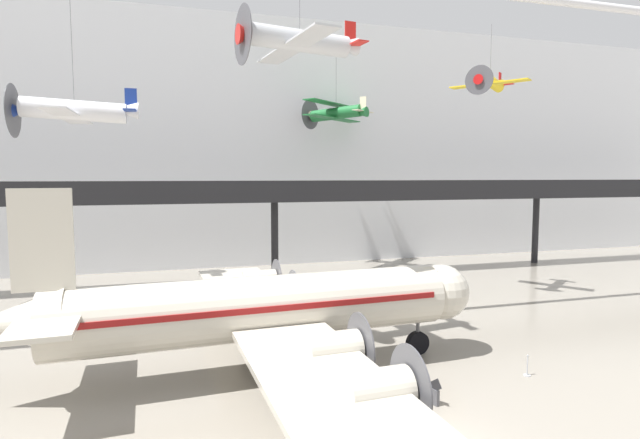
{
  "coord_description": "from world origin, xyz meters",
  "views": [
    {
      "loc": [
        -9.34,
        -15.95,
        9.95
      ],
      "look_at": [
        -0.96,
        12.49,
        7.34
      ],
      "focal_mm": 28.0,
      "sensor_mm": 36.0,
      "label": 1
    }
  ],
  "objects": [
    {
      "name": "hangar_back_wall",
      "position": [
        0.0,
        39.96,
        13.57
      ],
      "size": [
        140.0,
        3.0,
        27.13
      ],
      "color": "silver",
      "rests_on": "ground"
    },
    {
      "name": "mezzanine_walkway",
      "position": [
        0.0,
        30.36,
        7.86
      ],
      "size": [
        110.0,
        3.2,
        9.5
      ],
      "color": "black",
      "rests_on": "ground"
    },
    {
      "name": "airliner_silver_main",
      "position": [
        -5.55,
        8.03,
        3.38
      ],
      "size": [
        24.65,
        28.01,
        9.42
      ],
      "rotation": [
        0.0,
        0.0,
        0.05
      ],
      "color": "beige",
      "rests_on": "ground"
    },
    {
      "name": "suspended_plane_white_twin",
      "position": [
        -15.41,
        20.44,
        14.2
      ],
      "size": [
        7.87,
        9.66,
        9.66
      ],
      "rotation": [
        0.0,
        0.0,
        3.14
      ],
      "color": "silver"
    },
    {
      "name": "suspended_plane_yellow_lowwing",
      "position": [
        15.58,
        19.77,
        17.58
      ],
      "size": [
        5.35,
        5.8,
        5.89
      ],
      "rotation": [
        0.0,
        0.0,
        3.75
      ],
      "color": "yellow"
    },
    {
      "name": "suspended_plane_silver_racer",
      "position": [
        -2.45,
        11.39,
        17.33
      ],
      "size": [
        7.26,
        8.83,
        6.37
      ],
      "rotation": [
        0.0,
        0.0,
        3.29
      ],
      "color": "silver"
    },
    {
      "name": "suspended_plane_green_biplane",
      "position": [
        7.16,
        34.23,
        16.47
      ],
      "size": [
        7.79,
        7.42,
        7.16
      ],
      "rotation": [
        0.0,
        0.0,
        2.26
      ],
      "color": "#1E6B33"
    },
    {
      "name": "stanchion_barrier",
      "position": [
        7.38,
        4.24,
        0.33
      ],
      "size": [
        0.36,
        0.36,
        1.08
      ],
      "color": "#B2B5BA",
      "rests_on": "ground"
    },
    {
      "name": "info_sign_pedestal",
      "position": [
        1.37,
        2.68,
        0.46
      ],
      "size": [
        0.25,
        0.77,
        1.24
      ],
      "rotation": [
        0.0,
        0.0,
        0.23
      ],
      "color": "#4C4C51",
      "rests_on": "ground"
    }
  ]
}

